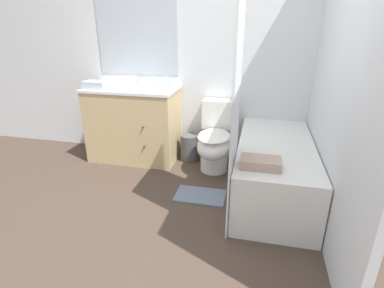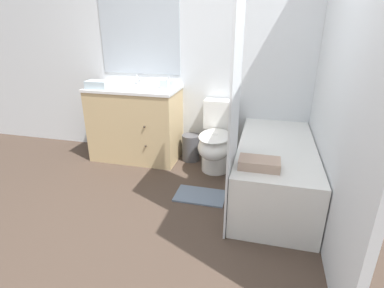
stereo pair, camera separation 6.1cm
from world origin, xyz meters
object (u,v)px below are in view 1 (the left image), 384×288
object	(u,v)px
wastebasket	(189,148)
toilet	(215,141)
hand_towel_folded	(95,85)
vanity_cabinet	(134,123)
bath_mat	(200,196)
tissue_box	(165,84)
soap_dispenser	(167,84)
bathtub	(274,169)
sink_faucet	(138,82)
bath_towel_folded	(260,163)

from	to	relation	value
wastebasket	toilet	bearing A→B (deg)	-27.53
hand_towel_folded	vanity_cabinet	bearing A→B (deg)	23.10
bath_mat	vanity_cabinet	bearing A→B (deg)	143.18
tissue_box	soap_dispenser	size ratio (longest dim) A/B	1.04
tissue_box	bathtub	bearing A→B (deg)	-24.11
vanity_cabinet	toilet	size ratio (longest dim) A/B	1.41
toilet	bathtub	xyz separation A→B (m)	(0.63, -0.40, -0.08)
vanity_cabinet	sink_faucet	size ratio (longest dim) A/B	7.37
toilet	bathtub	bearing A→B (deg)	-32.07
vanity_cabinet	bath_towel_folded	world-z (taller)	vanity_cabinet
tissue_box	soap_dispenser	distance (m)	0.05
tissue_box	hand_towel_folded	bearing A→B (deg)	-164.09
bath_mat	bath_towel_folded	bearing A→B (deg)	-29.83
tissue_box	bath_towel_folded	bearing A→B (deg)	-44.59
bath_mat	sink_faucet	bearing A→B (deg)	136.46
bathtub	soap_dispenser	bearing A→B (deg)	156.74
wastebasket	soap_dispenser	xyz separation A→B (m)	(-0.24, -0.05, 0.77)
bath_mat	tissue_box	bearing A→B (deg)	126.21
toilet	hand_towel_folded	bearing A→B (deg)	-177.72
hand_towel_folded	bath_towel_folded	bearing A→B (deg)	-25.22
vanity_cabinet	bath_mat	size ratio (longest dim) A/B	2.19
sink_faucet	hand_towel_folded	xyz separation A→B (m)	(-0.36, -0.35, 0.01)
bathtub	hand_towel_folded	world-z (taller)	hand_towel_folded
vanity_cabinet	hand_towel_folded	world-z (taller)	hand_towel_folded
sink_faucet	soap_dispenser	size ratio (longest dim) A/B	1.08
vanity_cabinet	wastebasket	distance (m)	0.72
vanity_cabinet	tissue_box	size ratio (longest dim) A/B	7.70
sink_faucet	toilet	xyz separation A→B (m)	(1.00, -0.29, -0.56)
soap_dispenser	hand_towel_folded	distance (m)	0.80
soap_dispenser	tissue_box	bearing A→B (deg)	133.84
toilet	wastebasket	size ratio (longest dim) A/B	2.33
sink_faucet	soap_dispenser	bearing A→B (deg)	-21.84
sink_faucet	bath_towel_folded	size ratio (longest dim) A/B	0.46
tissue_box	bath_towel_folded	distance (m)	1.58
bath_towel_folded	tissue_box	bearing A→B (deg)	135.41
toilet	hand_towel_folded	distance (m)	1.47
tissue_box	soap_dispenser	bearing A→B (deg)	-46.16
bathtub	hand_towel_folded	size ratio (longest dim) A/B	6.05
bathtub	hand_towel_folded	bearing A→B (deg)	170.24
soap_dispenser	bath_mat	xyz separation A→B (m)	(0.53, -0.74, -0.92)
soap_dispenser	bath_towel_folded	size ratio (longest dim) A/B	0.42
sink_faucet	tissue_box	xyz separation A→B (m)	(0.39, -0.13, 0.01)
tissue_box	bath_mat	bearing A→B (deg)	-53.79
hand_towel_folded	tissue_box	bearing A→B (deg)	15.91
toilet	bathtub	distance (m)	0.75
tissue_box	bath_towel_folded	size ratio (longest dim) A/B	0.44
sink_faucet	bath_mat	distance (m)	1.60
soap_dispenser	bath_towel_folded	world-z (taller)	soap_dispenser
vanity_cabinet	bath_mat	world-z (taller)	vanity_cabinet
bathtub	soap_dispenser	world-z (taller)	soap_dispenser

